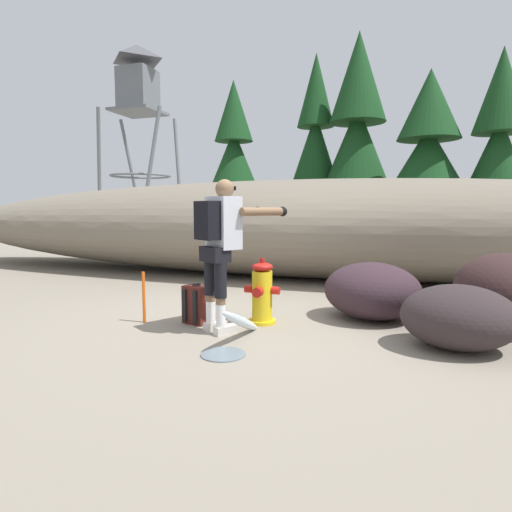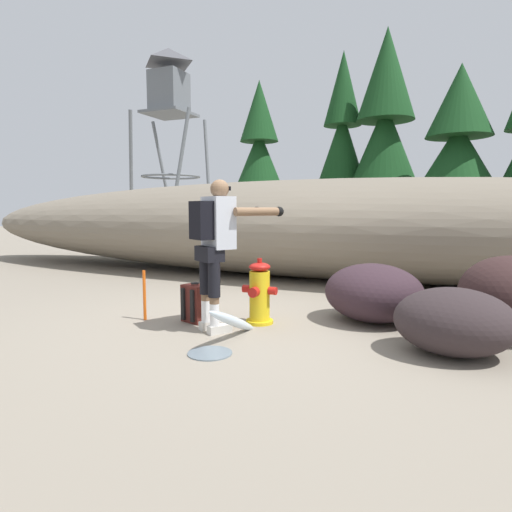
{
  "view_description": "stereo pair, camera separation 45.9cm",
  "coord_description": "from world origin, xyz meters",
  "px_view_note": "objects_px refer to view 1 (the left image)",
  "views": [
    {
      "loc": [
        1.67,
        -4.68,
        1.33
      ],
      "look_at": [
        -0.0,
        0.33,
        0.75
      ],
      "focal_mm": 30.44,
      "sensor_mm": 36.0,
      "label": 1
    },
    {
      "loc": [
        2.1,
        -4.52,
        1.33
      ],
      "look_at": [
        -0.0,
        0.33,
        0.75
      ],
      "focal_mm": 30.44,
      "sensor_mm": 36.0,
      "label": 2
    }
  ],
  "objects_px": {
    "boulder_small": "(459,317)",
    "watchtower": "(138,95)",
    "boulder_large": "(505,292)",
    "fire_hydrant": "(262,294)",
    "boulder_mid": "(372,291)",
    "survey_stake": "(144,297)",
    "spare_backpack": "(197,305)",
    "utility_worker": "(222,237)"
  },
  "relations": [
    {
      "from": "boulder_large",
      "to": "boulder_small",
      "type": "relative_size",
      "value": 1.09
    },
    {
      "from": "utility_worker",
      "to": "fire_hydrant",
      "type": "bearing_deg",
      "value": -0.24
    },
    {
      "from": "utility_worker",
      "to": "boulder_small",
      "type": "height_order",
      "value": "utility_worker"
    },
    {
      "from": "boulder_mid",
      "to": "survey_stake",
      "type": "bearing_deg",
      "value": -157.75
    },
    {
      "from": "boulder_large",
      "to": "boulder_small",
      "type": "height_order",
      "value": "boulder_large"
    },
    {
      "from": "boulder_small",
      "to": "survey_stake",
      "type": "height_order",
      "value": "boulder_small"
    },
    {
      "from": "utility_worker",
      "to": "boulder_small",
      "type": "bearing_deg",
      "value": -52.95
    },
    {
      "from": "survey_stake",
      "to": "boulder_mid",
      "type": "bearing_deg",
      "value": 22.25
    },
    {
      "from": "boulder_mid",
      "to": "survey_stake",
      "type": "distance_m",
      "value": 2.72
    },
    {
      "from": "utility_worker",
      "to": "watchtower",
      "type": "relative_size",
      "value": 0.19
    },
    {
      "from": "boulder_large",
      "to": "boulder_small",
      "type": "bearing_deg",
      "value": -121.99
    },
    {
      "from": "spare_backpack",
      "to": "boulder_small",
      "type": "bearing_deg",
      "value": -73.02
    },
    {
      "from": "fire_hydrant",
      "to": "boulder_small",
      "type": "xyz_separation_m",
      "value": [
        2.05,
        -0.29,
        -0.04
      ]
    },
    {
      "from": "spare_backpack",
      "to": "boulder_large",
      "type": "height_order",
      "value": "boulder_large"
    },
    {
      "from": "utility_worker",
      "to": "boulder_mid",
      "type": "height_order",
      "value": "utility_worker"
    },
    {
      "from": "boulder_large",
      "to": "fire_hydrant",
      "type": "bearing_deg",
      "value": -166.78
    },
    {
      "from": "watchtower",
      "to": "boulder_mid",
      "type": "bearing_deg",
      "value": -47.45
    },
    {
      "from": "spare_backpack",
      "to": "survey_stake",
      "type": "height_order",
      "value": "survey_stake"
    },
    {
      "from": "boulder_mid",
      "to": "utility_worker",
      "type": "bearing_deg",
      "value": -144.12
    },
    {
      "from": "fire_hydrant",
      "to": "boulder_small",
      "type": "bearing_deg",
      "value": -8.08
    },
    {
      "from": "fire_hydrant",
      "to": "spare_backpack",
      "type": "bearing_deg",
      "value": -162.03
    },
    {
      "from": "boulder_large",
      "to": "boulder_small",
      "type": "distance_m",
      "value": 1.07
    },
    {
      "from": "spare_backpack",
      "to": "utility_worker",
      "type": "bearing_deg",
      "value": -99.88
    },
    {
      "from": "utility_worker",
      "to": "spare_backpack",
      "type": "bearing_deg",
      "value": 94.98
    },
    {
      "from": "spare_backpack",
      "to": "watchtower",
      "type": "bearing_deg",
      "value": 53.57
    },
    {
      "from": "boulder_mid",
      "to": "boulder_small",
      "type": "bearing_deg",
      "value": -47.09
    },
    {
      "from": "utility_worker",
      "to": "boulder_mid",
      "type": "xyz_separation_m",
      "value": [
        1.49,
        1.08,
        -0.69
      ]
    },
    {
      "from": "boulder_large",
      "to": "boulder_mid",
      "type": "xyz_separation_m",
      "value": [
        -1.42,
        0.01,
        -0.08
      ]
    },
    {
      "from": "boulder_small",
      "to": "watchtower",
      "type": "distance_m",
      "value": 18.75
    },
    {
      "from": "boulder_mid",
      "to": "survey_stake",
      "type": "relative_size",
      "value": 1.96
    },
    {
      "from": "fire_hydrant",
      "to": "spare_backpack",
      "type": "distance_m",
      "value": 0.77
    },
    {
      "from": "boulder_mid",
      "to": "boulder_small",
      "type": "relative_size",
      "value": 1.11
    },
    {
      "from": "boulder_small",
      "to": "survey_stake",
      "type": "bearing_deg",
      "value": -178.08
    },
    {
      "from": "fire_hydrant",
      "to": "boulder_mid",
      "type": "xyz_separation_m",
      "value": [
        1.2,
        0.63,
        -0.01
      ]
    },
    {
      "from": "boulder_large",
      "to": "spare_backpack",
      "type": "bearing_deg",
      "value": -165.74
    },
    {
      "from": "utility_worker",
      "to": "survey_stake",
      "type": "xyz_separation_m",
      "value": [
        -1.02,
        0.05,
        -0.73
      ]
    },
    {
      "from": "fire_hydrant",
      "to": "spare_backpack",
      "type": "xyz_separation_m",
      "value": [
        -0.72,
        -0.23,
        -0.13
      ]
    },
    {
      "from": "fire_hydrant",
      "to": "utility_worker",
      "type": "distance_m",
      "value": 0.87
    },
    {
      "from": "utility_worker",
      "to": "boulder_small",
      "type": "xyz_separation_m",
      "value": [
        2.35,
        0.16,
        -0.73
      ]
    },
    {
      "from": "utility_worker",
      "to": "boulder_large",
      "type": "distance_m",
      "value": 3.16
    },
    {
      "from": "fire_hydrant",
      "to": "boulder_large",
      "type": "distance_m",
      "value": 2.68
    },
    {
      "from": "spare_backpack",
      "to": "boulder_small",
      "type": "distance_m",
      "value": 2.77
    }
  ]
}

